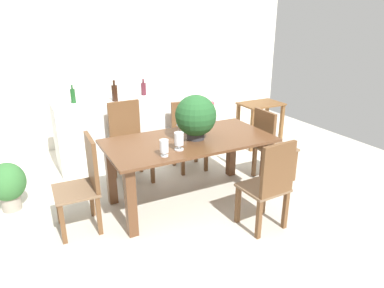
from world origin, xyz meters
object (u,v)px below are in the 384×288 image
Objects in this scene: chair_near_right at (270,183)px; chair_far_left at (128,138)px; chair_far_right at (187,132)px; wine_glass at (179,123)px; side_table at (260,114)px; wine_bottle_amber at (73,96)px; potted_plant_floor at (8,184)px; flower_centerpiece at (196,116)px; wine_bottle_dark at (144,89)px; wine_bottle_clear at (115,93)px; crystal_vase_left at (179,140)px; chair_head_end at (85,180)px; crystal_vase_center_near at (164,147)px; kitchen_counter at (124,130)px; dining_table at (189,151)px; chair_foot_end at (270,143)px.

chair_far_left is at bearing -68.07° from chair_near_right.
chair_far_right is 5.83× the size of wine_glass.
wine_bottle_amber is at bearing 172.01° from side_table.
wine_bottle_amber reaches higher than potted_plant_floor.
wine_bottle_dark is (-0.02, 1.58, 0.02)m from flower_centerpiece.
wine_bottle_dark is at bearing 124.53° from chair_far_right.
potted_plant_floor is at bearing -139.04° from wine_bottle_amber.
wine_bottle_amber is 0.86× the size of wine_bottle_clear.
chair_head_end is at bearing 166.07° from crystal_vase_left.
crystal_vase_center_near is at bearing -126.17° from wine_glass.
wine_bottle_dark is (0.34, 0.04, 0.57)m from kitchen_counter.
chair_far_right is at bearing 64.66° from dining_table.
dining_table is 0.99m from chair_near_right.
chair_far_left reaches higher than potted_plant_floor.
chair_near_right is 2.49m from wine_bottle_clear.
flower_centerpiece is 0.34m from wine_glass.
wine_bottle_clear is 0.51× the size of potted_plant_floor.
potted_plant_floor is (-1.94, 0.76, -0.71)m from flower_centerpiece.
wine_bottle_amber is (-0.52, 1.85, 0.19)m from crystal_vase_center_near.
wine_glass is 2.09m from side_table.
chair_far_left reaches higher than dining_table.
wine_bottle_clear reaches higher than crystal_vase_center_near.
chair_near_right is at bearing -68.18° from flower_centerpiece.
chair_head_end is 0.94× the size of chair_far_left.
chair_far_left is 1.44× the size of side_table.
wine_glass is at bearing 88.73° from dining_table.
crystal_vase_left is 0.22m from crystal_vase_center_near.
kitchen_counter is (0.87, 1.52, -0.06)m from chair_head_end.
flower_centerpiece is 1.67m from kitchen_counter.
side_table is at bearing -6.19° from wine_bottle_clear.
chair_far_left is 2.07× the size of flower_centerpiece.
wine_bottle_amber is 0.34× the size of side_table.
chair_foot_end is at bearing -46.36° from kitchen_counter.
wine_bottle_clear is (0.73, 1.38, 0.53)m from chair_head_end.
chair_near_right reaches higher than dining_table.
wine_bottle_clear reaches higher than wine_bottle_dark.
flower_centerpiece is 2.66× the size of crystal_vase_left.
wine_bottle_amber is (-0.66, 0.01, 0.57)m from kitchen_counter.
chair_head_end is 5.19× the size of crystal_vase_left.
dining_table is 7.88× the size of wine_bottle_dark.
kitchen_counter is (-0.36, 1.54, -0.54)m from flower_centerpiece.
chair_far_right reaches higher than potted_plant_floor.
chair_head_end is (-1.58, 0.89, 0.01)m from chair_near_right.
wine_glass is at bearing 64.92° from crystal_vase_left.
chair_head_end is 1.01m from crystal_vase_left.
chair_head_end is 3.40× the size of wine_bottle_clear.
dining_table is 1.93× the size of chair_near_right.
crystal_vase_left is (-0.66, 0.66, 0.34)m from chair_near_right.
crystal_vase_center_near is 1.93m from wine_bottle_amber.
crystal_vase_center_near is at bearing -149.24° from flower_centerpiece.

